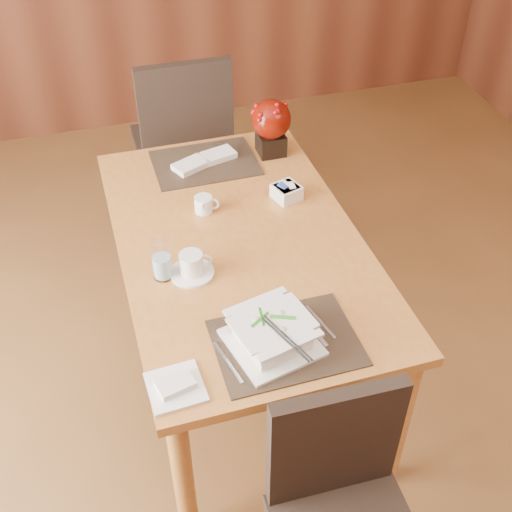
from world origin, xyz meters
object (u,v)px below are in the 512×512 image
object	(u,v)px
berry_decor	(271,124)
bread_plate	(176,387)
near_chair	(343,506)
sugar_caddy	(287,192)
dining_table	(239,258)
creamer_jug	(203,204)
far_chair	(184,137)
coffee_cup	(191,266)
soup_setting	(272,334)
water_glass	(162,258)

from	to	relation	value
berry_decor	bread_plate	size ratio (longest dim) A/B	1.58
near_chair	sugar_caddy	bearing A→B (deg)	81.17
dining_table	creamer_jug	distance (m)	0.26
bread_plate	far_chair	xyz separation A→B (m)	(0.38, 1.71, -0.17)
coffee_cup	bread_plate	bearing A→B (deg)	-108.10
soup_setting	berry_decor	distance (m)	1.15
berry_decor	coffee_cup	bearing A→B (deg)	-126.80
dining_table	coffee_cup	world-z (taller)	coffee_cup
berry_decor	near_chair	xyz separation A→B (m)	(-0.27, -1.54, -0.39)
soup_setting	bread_plate	xyz separation A→B (m)	(-0.32, -0.08, -0.05)
sugar_caddy	near_chair	size ratio (longest dim) A/B	0.11
soup_setting	sugar_caddy	size ratio (longest dim) A/B	3.08
sugar_caddy	near_chair	bearing A→B (deg)	-100.72
soup_setting	near_chair	xyz separation A→B (m)	(0.08, -0.45, -0.30)
coffee_cup	far_chair	world-z (taller)	far_chair
coffee_cup	berry_decor	bearing A→B (deg)	53.20
soup_setting	creamer_jug	distance (m)	0.75
far_chair	dining_table	bearing A→B (deg)	89.86
creamer_jug	sugar_caddy	size ratio (longest dim) A/B	0.92
water_glass	berry_decor	distance (m)	0.92
bread_plate	far_chair	size ratio (longest dim) A/B	0.16
berry_decor	bread_plate	xyz separation A→B (m)	(-0.67, -1.17, -0.14)
creamer_jug	near_chair	xyz separation A→B (m)	(0.12, -1.20, -0.28)
dining_table	near_chair	xyz separation A→B (m)	(0.03, -0.99, -0.15)
dining_table	bread_plate	xyz separation A→B (m)	(-0.37, -0.62, 0.10)
sugar_caddy	bread_plate	world-z (taller)	sugar_caddy
coffee_cup	sugar_caddy	xyz separation A→B (m)	(0.47, 0.34, -0.01)
berry_decor	creamer_jug	bearing A→B (deg)	-138.94
creamer_jug	bread_plate	world-z (taller)	creamer_jug
soup_setting	near_chair	world-z (taller)	near_chair
berry_decor	far_chair	distance (m)	0.69
bread_plate	far_chair	distance (m)	1.76
creamer_jug	sugar_caddy	bearing A→B (deg)	16.95
near_chair	creamer_jug	bearing A→B (deg)	97.56
near_chair	soup_setting	bearing A→B (deg)	101.68
berry_decor	bread_plate	distance (m)	1.36
sugar_caddy	near_chair	world-z (taller)	near_chair
water_glass	creamer_jug	bearing A→B (deg)	55.98
water_glass	creamer_jug	distance (m)	0.41
creamer_jug	bread_plate	size ratio (longest dim) A/B	0.57
sugar_caddy	near_chair	xyz separation A→B (m)	(-0.23, -1.19, -0.28)
coffee_cup	water_glass	world-z (taller)	water_glass
far_chair	coffee_cup	bearing A→B (deg)	80.06
coffee_cup	berry_decor	world-z (taller)	berry_decor
coffee_cup	soup_setting	bearing A→B (deg)	-67.23
sugar_caddy	bread_plate	bearing A→B (deg)	-127.48
far_chair	creamer_jug	bearing A→B (deg)	84.14
water_glass	far_chair	size ratio (longest dim) A/B	0.16
dining_table	berry_decor	distance (m)	0.67
dining_table	berry_decor	world-z (taller)	berry_decor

